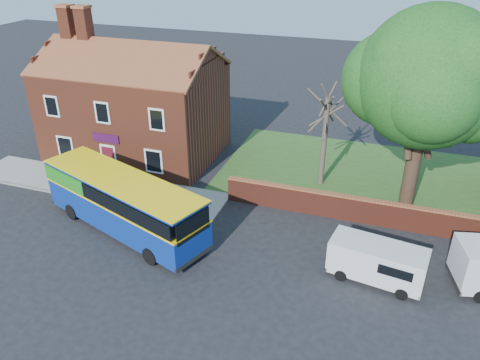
% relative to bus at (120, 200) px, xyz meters
% --- Properties ---
extents(ground, '(120.00, 120.00, 0.00)m').
position_rel_bus_xyz_m(ground, '(2.64, -1.97, -1.86)').
color(ground, black).
rests_on(ground, ground).
extents(pavement, '(18.00, 3.50, 0.12)m').
position_rel_bus_xyz_m(pavement, '(-4.36, 3.78, -1.80)').
color(pavement, gray).
rests_on(pavement, ground).
extents(kerb, '(18.00, 0.15, 0.14)m').
position_rel_bus_xyz_m(kerb, '(-4.36, 2.03, -1.79)').
color(kerb, slate).
rests_on(kerb, ground).
extents(grass_strip, '(26.00, 12.00, 0.04)m').
position_rel_bus_xyz_m(grass_strip, '(15.64, 11.03, -1.84)').
color(grass_strip, '#426B28').
rests_on(grass_strip, ground).
extents(shop_building, '(12.30, 8.13, 10.50)m').
position_rel_bus_xyz_m(shop_building, '(-4.38, 9.53, 1.55)').
color(shop_building, brown).
rests_on(shop_building, ground).
extents(boundary_wall, '(22.00, 0.38, 1.60)m').
position_rel_bus_xyz_m(boundary_wall, '(15.64, 5.03, -1.05)').
color(boundary_wall, maroon).
rests_on(boundary_wall, ground).
extents(bus, '(11.06, 6.20, 3.28)m').
position_rel_bus_xyz_m(bus, '(0.00, 0.00, 0.00)').
color(bus, navy).
rests_on(bus, ground).
extents(van_near, '(4.73, 2.46, 1.98)m').
position_rel_bus_xyz_m(van_near, '(14.10, 0.02, -0.75)').
color(van_near, silver).
rests_on(van_near, ground).
extents(large_tree, '(9.86, 7.80, 12.03)m').
position_rel_bus_xyz_m(large_tree, '(15.40, 7.89, 6.02)').
color(large_tree, black).
rests_on(large_tree, ground).
extents(bare_tree, '(2.49, 2.96, 6.63)m').
position_rel_bus_xyz_m(bare_tree, '(9.80, 8.99, 1.54)').
color(bare_tree, '#4C4238').
rests_on(bare_tree, ground).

